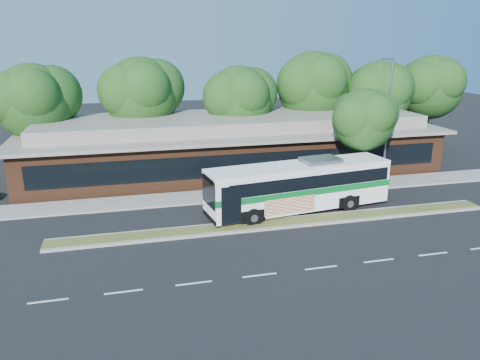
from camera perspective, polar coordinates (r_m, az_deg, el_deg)
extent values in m
plane|color=black|center=(26.77, 5.56, -5.84)|extent=(120.00, 120.00, 0.00)
cube|color=#4F5423|center=(27.27, 5.14, -5.22)|extent=(26.00, 1.10, 0.15)
cube|color=gray|center=(32.46, 1.80, -1.56)|extent=(44.00, 2.60, 0.12)
cube|color=#512B19|center=(38.21, -0.88, 3.64)|extent=(32.00, 10.00, 3.20)
cube|color=gray|center=(37.86, -0.89, 6.18)|extent=(33.20, 11.20, 0.24)
cube|color=gray|center=(37.75, -0.90, 7.12)|extent=(30.00, 8.00, 1.00)
cube|color=black|center=(33.45, 1.09, 1.92)|extent=(30.00, 0.06, 1.60)
cylinder|color=slate|center=(34.86, 17.52, 6.47)|extent=(0.16, 0.16, 9.00)
cube|color=slate|center=(34.20, 17.60, 13.89)|extent=(0.90, 0.18, 0.14)
cylinder|color=black|center=(39.65, -23.24, 3.34)|extent=(0.44, 0.44, 3.99)
sphere|color=#1B3C14|center=(39.05, -23.87, 8.68)|extent=(5.80, 5.80, 5.80)
sphere|color=#1B3C14|center=(39.23, -21.95, 9.61)|extent=(4.52, 4.52, 4.52)
cylinder|color=black|center=(40.10, -11.70, 4.65)|extent=(0.44, 0.44, 4.20)
sphere|color=#1B3C14|center=(39.50, -12.04, 10.19)|extent=(6.00, 6.00, 6.00)
sphere|color=#1B3C14|center=(39.97, -10.14, 11.06)|extent=(4.68, 4.68, 4.68)
cylinder|color=black|center=(40.27, -0.15, 4.74)|extent=(0.44, 0.44, 3.78)
sphere|color=#1B3C14|center=(39.69, -0.15, 9.79)|extent=(5.60, 5.60, 5.60)
sphere|color=#1B3C14|center=(40.36, 1.47, 10.54)|extent=(4.37, 4.37, 4.37)
cylinder|color=black|center=(43.32, 8.60, 5.83)|extent=(0.44, 0.44, 4.41)
sphere|color=#1B3C14|center=(42.75, 8.83, 11.18)|extent=(6.20, 6.20, 6.20)
sphere|color=#1B3C14|center=(43.69, 10.35, 11.88)|extent=(4.84, 4.84, 4.84)
cylinder|color=black|center=(45.14, 16.16, 5.44)|extent=(0.44, 0.44, 3.86)
sphere|color=#1B3C14|center=(44.61, 16.54, 10.06)|extent=(5.80, 5.80, 5.80)
sphere|color=#1B3C14|center=(45.61, 17.75, 10.68)|extent=(4.52, 4.52, 4.52)
cylinder|color=black|center=(49.18, 21.69, 5.95)|extent=(0.44, 0.44, 4.12)
sphere|color=#1B3C14|center=(48.69, 22.18, 10.40)|extent=(6.00, 6.00, 6.00)
sphere|color=#1B3C14|center=(49.81, 23.22, 10.96)|extent=(4.68, 4.68, 4.68)
cube|color=white|center=(28.88, 7.19, -0.69)|extent=(11.81, 4.02, 2.66)
cube|color=black|center=(28.86, 7.73, 0.39)|extent=(10.90, 3.94, 0.80)
cube|color=white|center=(28.54, 7.28, 1.64)|extent=(11.84, 4.04, 0.25)
cube|color=#046623|center=(28.90, 7.18, -0.84)|extent=(11.88, 4.09, 0.37)
cube|color=black|center=(26.54, -3.84, -1.43)|extent=(0.35, 2.15, 1.65)
cube|color=black|center=(31.86, 16.42, 1.58)|extent=(0.33, 2.01, 1.07)
cube|color=#C139B0|center=(27.47, 6.12, -3.09)|extent=(3.26, 0.50, 0.97)
cube|color=slate|center=(29.20, 9.78, 2.38)|extent=(2.51, 1.85, 0.29)
cylinder|color=black|center=(26.71, 1.62, -4.58)|extent=(1.10, 0.49, 1.06)
cylinder|color=black|center=(28.81, -0.30, -2.96)|extent=(1.10, 0.49, 1.06)
cylinder|color=black|center=(29.75, 13.14, -2.78)|extent=(1.10, 0.49, 1.06)
cylinder|color=black|center=(31.64, 10.65, -1.44)|extent=(1.10, 0.49, 1.06)
cylinder|color=black|center=(33.68, 14.43, 1.81)|extent=(0.44, 0.44, 3.76)
sphere|color=#1B3C14|center=(33.04, 14.82, 7.10)|extent=(4.23, 4.23, 4.23)
sphere|color=#1B3C14|center=(33.73, 16.04, 7.78)|extent=(3.30, 3.30, 3.30)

